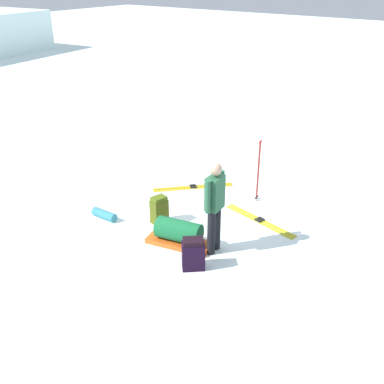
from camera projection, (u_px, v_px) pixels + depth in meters
ground_plane at (192, 224)px, 9.08m from camera, size 80.00×80.00×0.00m
skier_standing at (215, 203)px, 7.81m from camera, size 0.57×0.25×1.70m
ski_pair_near at (260, 221)px, 9.17m from camera, size 0.54×1.72×0.05m
ski_pair_far at (193, 187)px, 10.55m from camera, size 1.46×1.38×0.05m
backpack_large_dark at (193, 254)px, 7.65m from camera, size 0.44×0.45×0.56m
backpack_bright at (159, 210)px, 9.02m from camera, size 0.35×0.29×0.56m
ski_poles_planted_near at (259, 168)px, 9.69m from camera, size 0.17×0.10×1.35m
gear_sled at (179, 234)px, 8.32m from camera, size 0.70×1.25×0.49m
sleeping_mat_rolled at (104, 215)px, 9.23m from camera, size 0.20×0.56×0.18m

